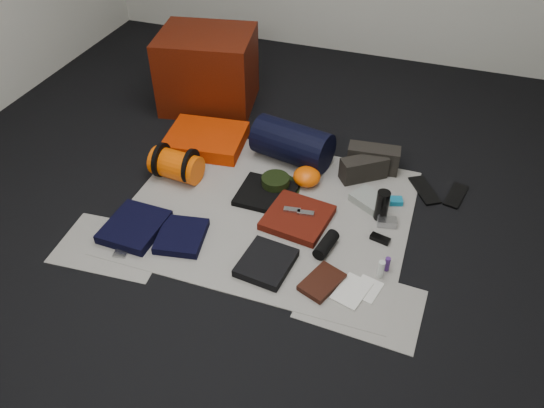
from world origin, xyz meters
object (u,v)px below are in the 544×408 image
(water_bottle, at_px, (382,205))
(compact_camera, at_px, (387,222))
(navy_duffel, at_px, (292,143))
(paperback_book, at_px, (322,282))
(stuff_sack, at_px, (176,165))
(red_cabinet, at_px, (208,70))
(sleeping_pad, at_px, (206,139))

(water_bottle, xyz_separation_m, compact_camera, (0.04, -0.05, -0.07))
(navy_duffel, xyz_separation_m, water_bottle, (0.64, -0.38, -0.04))
(water_bottle, height_order, paperback_book, water_bottle)
(paperback_book, bearing_deg, navy_duffel, 137.09)
(stuff_sack, bearing_deg, water_bottle, 1.43)
(red_cabinet, height_order, sleeping_pad, red_cabinet)
(stuff_sack, height_order, paperback_book, stuff_sack)
(stuff_sack, height_order, compact_camera, stuff_sack)
(red_cabinet, xyz_separation_m, water_bottle, (1.45, -0.88, -0.17))
(compact_camera, bearing_deg, stuff_sack, 167.52)
(sleeping_pad, height_order, stuff_sack, stuff_sack)
(navy_duffel, bearing_deg, stuff_sack, -134.94)
(paperback_book, bearing_deg, compact_camera, 88.49)
(navy_duffel, bearing_deg, paperback_book, -52.79)
(sleeping_pad, xyz_separation_m, compact_camera, (1.29, -0.40, -0.02))
(red_cabinet, bearing_deg, sleeping_pad, -79.13)
(red_cabinet, xyz_separation_m, sleeping_pad, (0.21, -0.53, -0.22))
(water_bottle, xyz_separation_m, paperback_book, (-0.19, -0.59, -0.08))
(red_cabinet, distance_m, stuff_sack, 0.95)
(sleeping_pad, xyz_separation_m, paperback_book, (1.06, -0.94, -0.03))
(sleeping_pad, distance_m, compact_camera, 1.35)
(sleeping_pad, xyz_separation_m, water_bottle, (1.24, -0.35, 0.05))
(red_cabinet, height_order, navy_duffel, red_cabinet)
(stuff_sack, bearing_deg, sleeping_pad, 86.46)
(sleeping_pad, distance_m, paperback_book, 1.41)
(red_cabinet, height_order, stuff_sack, red_cabinet)
(red_cabinet, bearing_deg, stuff_sack, -89.04)
(sleeping_pad, bearing_deg, navy_duffel, 2.57)
(red_cabinet, relative_size, compact_camera, 6.15)
(water_bottle, bearing_deg, paperback_book, -107.61)
(paperback_book, bearing_deg, sleeping_pad, 160.06)
(red_cabinet, distance_m, sleeping_pad, 0.61)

